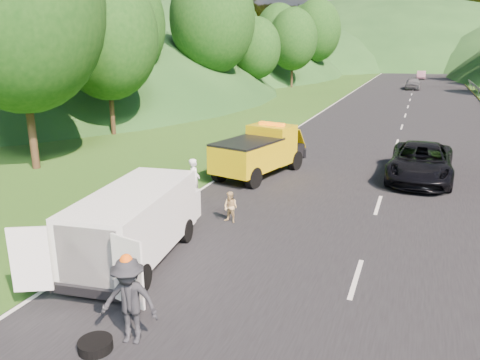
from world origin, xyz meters
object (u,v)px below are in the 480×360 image
at_px(child, 231,223).
at_px(worker, 132,342).
at_px(spare_tire, 96,350).
at_px(tow_truck, 260,151).
at_px(white_van, 137,221).
at_px(suitcase, 168,198).
at_px(passing_suv, 419,180).
at_px(woman, 195,202).

height_order(child, worker, worker).
xyz_separation_m(worker, spare_tire, (-0.50, -0.49, 0.00)).
height_order(tow_truck, child, tow_truck).
xyz_separation_m(white_van, worker, (1.89, -3.21, -1.14)).
height_order(child, suitcase, suitcase).
bearing_deg(suitcase, worker, -65.57).
bearing_deg(passing_suv, worker, -108.09).
distance_m(white_van, suitcase, 4.52).
bearing_deg(suitcase, spare_tire, -70.04).
xyz_separation_m(suitcase, spare_tire, (2.87, -7.89, -0.32)).
bearing_deg(child, white_van, -98.33).
height_order(woman, passing_suv, woman).
xyz_separation_m(white_van, passing_suv, (7.04, 11.15, -1.14)).
height_order(white_van, spare_tire, white_van).
bearing_deg(white_van, tow_truck, 80.79).
bearing_deg(passing_suv, tow_truck, -163.42).
relative_size(spare_tire, passing_suv, 0.12).
xyz_separation_m(tow_truck, child, (0.98, -5.89, -1.11)).
relative_size(tow_truck, worker, 3.11).
bearing_deg(worker, child, 83.84).
relative_size(tow_truck, passing_suv, 1.00).
distance_m(white_van, spare_tire, 4.12).
bearing_deg(child, spare_tire, -77.06).
bearing_deg(spare_tire, white_van, 110.63).
distance_m(tow_truck, spare_tire, 13.15).
bearing_deg(tow_truck, spare_tire, -71.63).
height_order(tow_truck, worker, tow_truck).
relative_size(white_van, child, 5.67).
bearing_deg(tow_truck, child, -66.95).
relative_size(child, passing_suv, 0.19).
relative_size(tow_truck, spare_tire, 8.36).
xyz_separation_m(white_van, suitcase, (-1.47, 4.19, -0.83)).
distance_m(spare_tire, passing_suv, 15.89).
bearing_deg(worker, spare_tire, -146.74).
relative_size(tow_truck, child, 5.31).
relative_size(white_van, spare_tire, 8.92).
height_order(white_van, woman, white_van).
distance_m(worker, spare_tire, 0.70).
distance_m(child, suitcase, 2.87).
height_order(tow_truck, passing_suv, tow_truck).
height_order(tow_truck, white_van, tow_truck).
bearing_deg(worker, tow_truck, 85.85).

